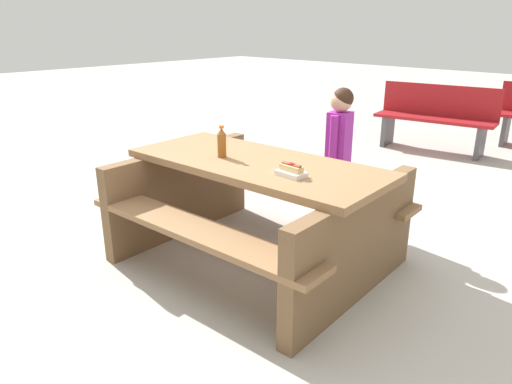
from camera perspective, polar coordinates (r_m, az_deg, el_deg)
The scene contains 6 objects.
ground_plane at distance 3.48m, azimuth -0.00°, elevation -8.15°, with size 30.00×30.00×0.00m, color #B7B2A8.
picnic_table at distance 3.30m, azimuth -0.00°, elevation -1.31°, with size 1.87×1.49×0.75m.
soda_bottle at distance 3.27m, azimuth -4.12°, elevation 5.90°, with size 0.06×0.06×0.22m.
hotdog_tray at distance 2.88m, azimuth 4.24°, elevation 2.54°, with size 0.19×0.12×0.08m.
child_in_coat at distance 3.90m, azimuth 9.92°, elevation 6.17°, with size 0.19×0.28×1.15m.
park_bench_near at distance 6.75m, azimuth 20.67°, elevation 8.44°, with size 1.54×0.60×0.85m.
Camera 1 is at (2.10, -2.25, 1.63)m, focal length 33.44 mm.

